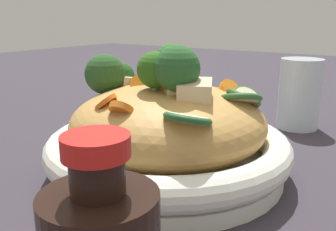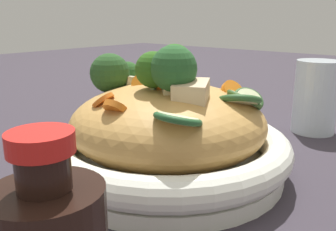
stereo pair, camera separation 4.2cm
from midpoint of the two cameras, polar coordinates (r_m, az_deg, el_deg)
ground_plane at (r=0.44m, az=2.74°, el=-8.78°), size 3.00×3.00×0.00m
serving_bowl at (r=0.43m, az=2.79°, el=-5.66°), size 0.28×0.28×0.05m
noodle_heap at (r=0.42m, az=2.86°, el=-1.18°), size 0.22×0.22×0.09m
broccoli_florets at (r=0.43m, az=-0.60°, el=6.88°), size 0.18×0.11×0.08m
carrot_coins at (r=0.40m, az=2.91°, el=3.68°), size 0.11×0.17×0.04m
zucchini_slices at (r=0.39m, az=12.21°, el=1.64°), size 0.07×0.17×0.03m
chicken_chunks at (r=0.40m, az=3.57°, el=4.37°), size 0.16×0.07×0.04m
drinking_glass at (r=0.63m, az=23.74°, el=2.64°), size 0.07×0.07×0.11m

